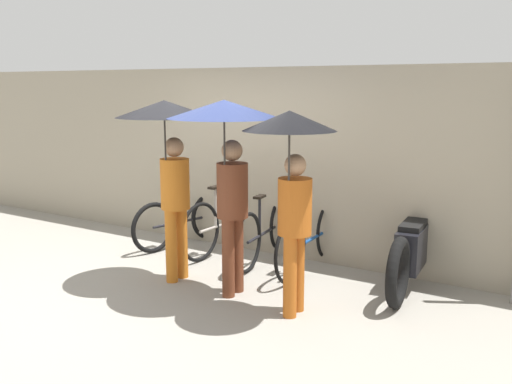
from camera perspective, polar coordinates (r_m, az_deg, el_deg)
The scene contains 10 objects.
ground_plane at distance 6.18m, azimuth -9.43°, elevation -9.98°, with size 30.00×30.00×0.00m, color gray.
back_wall at distance 7.41m, azimuth 0.24°, elevation 3.12°, with size 11.13×0.12×2.38m.
parked_bicycle_0 at distance 7.82m, azimuth -7.28°, elevation -2.80°, with size 0.54×1.62×1.03m.
parked_bicycle_1 at distance 7.46m, azimuth -3.24°, elevation -3.11°, with size 0.44×1.71×0.97m.
parked_bicycle_2 at distance 7.11m, azimuth 0.98°, elevation -3.91°, with size 0.44×1.75×0.97m.
parked_bicycle_3 at distance 6.78m, azimuth 5.56°, elevation -4.54°, with size 0.44×1.83×1.08m.
pedestrian_leading at distance 6.17m, azimuth -8.79°, elevation 5.23°, with size 1.03×1.03×2.01m.
pedestrian_center at distance 5.65m, azimuth -2.95°, elevation 5.33°, with size 1.12×1.12×2.02m.
pedestrian_trailing at distance 5.16m, azimuth 3.59°, elevation 2.80°, with size 0.85×0.85×1.94m.
motorcycle at distance 6.42m, azimuth 15.33°, elevation -5.67°, with size 0.58×2.06×0.92m.
Camera 1 is at (3.87, -4.31, 2.16)m, focal length 40.00 mm.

